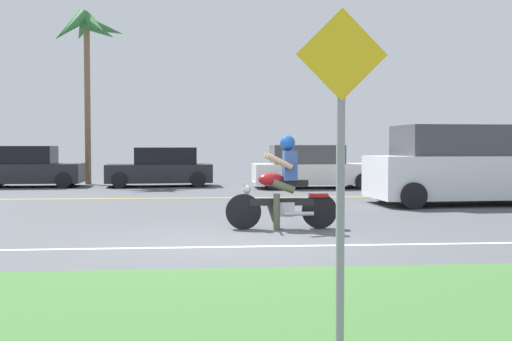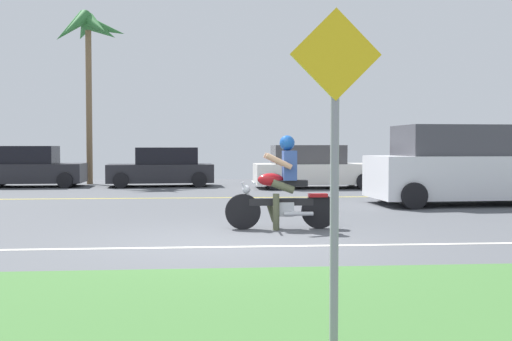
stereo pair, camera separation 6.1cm
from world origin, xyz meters
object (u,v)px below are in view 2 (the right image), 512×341
Objects in this scene: palm_tree_0 at (89,36)px; parked_car_0 at (30,168)px; suv_nearby at (460,166)px; parked_car_2 at (313,168)px; street_sign at (335,149)px; motorcyclist at (282,189)px; parked_car_1 at (162,168)px.

parked_car_0 is at bearing -142.83° from palm_tree_0.
suv_nearby is at bearing -30.94° from parked_car_0.
suv_nearby is 1.09× the size of parked_car_2.
suv_nearby is 12.43m from street_sign.
parked_car_0 is (-7.86, 12.04, -0.01)m from motorcyclist.
parked_car_1 is 1.64× the size of street_sign.
palm_tree_0 is at bearing 160.86° from parked_car_2.
street_sign is (-2.91, -17.40, 0.77)m from parked_car_2.
motorcyclist is 15.60m from palm_tree_0.
parked_car_2 is at bearing -14.09° from parked_car_1.
parked_car_0 is at bearing 171.91° from parked_car_2.
suv_nearby is 6.89m from parked_car_2.
street_sign is at bearing -82.30° from parked_car_1.
parked_car_2 reaches higher than parked_car_1.
suv_nearby reaches higher than parked_car_0.
motorcyclist is 6.67m from suv_nearby.
parked_car_2 is (10.28, -1.46, 0.01)m from parked_car_0.
palm_tree_0 is (-11.09, 9.23, 4.83)m from suv_nearby.
parked_car_0 is (-12.99, 7.79, -0.28)m from suv_nearby.
motorcyclist reaches higher than parked_car_2.
parked_car_0 is at bearing 178.88° from parked_car_1.
suv_nearby is at bearing -66.78° from parked_car_2.
palm_tree_0 reaches higher than suv_nearby.
suv_nearby reaches higher than parked_car_1.
palm_tree_0 is (-2.93, 1.54, 5.14)m from parked_car_1.
parked_car_2 is 0.64× the size of palm_tree_0.
palm_tree_0 is at bearing 152.26° from parked_car_1.
parked_car_0 is 1.55× the size of street_sign.
parked_car_1 is 5.61m from parked_car_2.
motorcyclist is 12.33m from parked_car_1.
parked_car_2 is at bearing 113.22° from suv_nearby.
street_sign reaches higher than suv_nearby.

